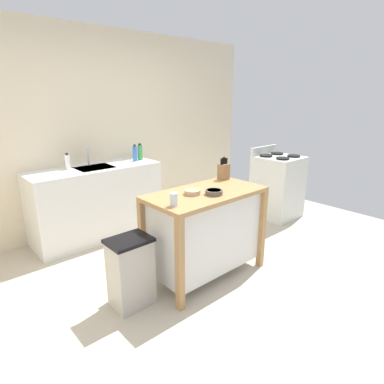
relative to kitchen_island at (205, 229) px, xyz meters
name	(u,v)px	position (x,y,z in m)	size (l,w,h in m)	color
ground_plane	(201,282)	(-0.15, -0.11, -0.50)	(6.29, 6.29, 0.00)	#BCB29E
wall_back	(96,132)	(-0.15, 1.96, 0.80)	(5.29, 0.10, 2.60)	beige
kitchen_island	(205,229)	(0.00, 0.00, 0.00)	(1.18, 0.61, 0.89)	#AD7F4C
knife_block	(224,171)	(0.47, 0.21, 0.48)	(0.11, 0.09, 0.25)	olive
bowl_ceramic_small	(214,192)	(-0.01, -0.12, 0.41)	(0.16, 0.16, 0.04)	#564C47
bowl_stoneware_deep	(192,192)	(-0.16, 0.02, 0.41)	(0.15, 0.15, 0.04)	tan
drinking_cup	(174,200)	(-0.49, -0.12, 0.45)	(0.07, 0.07, 0.11)	silver
trash_bin	(131,272)	(-0.83, 0.06, -0.18)	(0.36, 0.28, 0.63)	#B7B2A8
sink_counter	(97,202)	(-0.38, 1.61, -0.04)	(1.61, 0.60, 0.91)	silver
sink_faucet	(88,157)	(-0.38, 1.75, 0.53)	(0.02, 0.02, 0.22)	#B7BCC1
bottle_spray_cleaner	(140,152)	(0.31, 1.62, 0.52)	(0.07, 0.07, 0.23)	green
bottle_dish_soap	(135,153)	(0.21, 1.60, 0.52)	(0.06, 0.06, 0.22)	blue
bottle_hand_soap	(68,162)	(-0.66, 1.70, 0.51)	(0.06, 0.06, 0.20)	white
stove	(277,186)	(1.95, 0.47, -0.03)	(0.60, 0.60, 1.03)	silver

